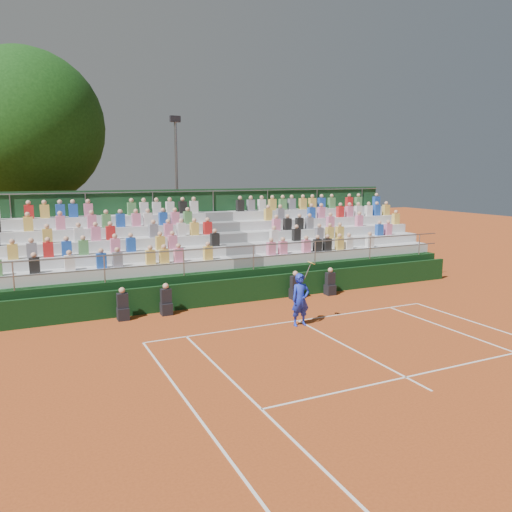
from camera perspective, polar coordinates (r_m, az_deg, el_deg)
name	(u,v)px	position (r m, az deg, el deg)	size (l,w,h in m)	color
ground	(298,321)	(17.85, 4.84, -7.38)	(90.00, 90.00, 0.00)	#AC491C
courtside_wall	(259,288)	(20.46, 0.36, -3.72)	(20.00, 0.15, 1.00)	black
line_officials	(235,294)	(19.56, -2.38, -4.41)	(9.14, 0.40, 1.19)	black
grandstand	(229,262)	(23.24, -3.12, -0.65)	(20.00, 5.20, 4.40)	black
tennis_player	(301,300)	(17.10, 5.11, -4.98)	(0.87, 0.46, 2.22)	#1A30C9
tree_east	(25,128)	(28.20, -24.89, 13.16)	(7.76, 7.76, 11.30)	#382614
floodlight_mast	(177,178)	(29.85, -9.06, 8.80)	(0.60, 0.25, 8.41)	gray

